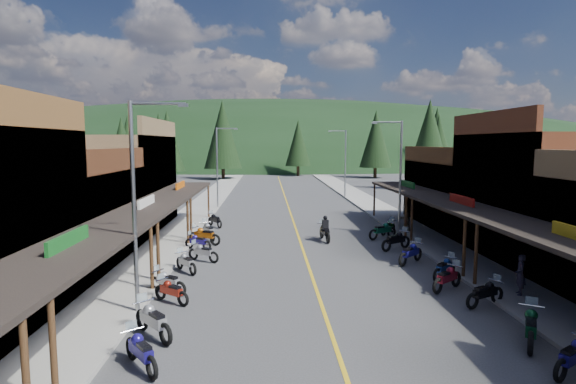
{
  "coord_description": "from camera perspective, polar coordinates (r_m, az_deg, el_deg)",
  "views": [
    {
      "loc": [
        -2.17,
        -22.69,
        6.48
      ],
      "look_at": [
        -0.67,
        9.1,
        3.0
      ],
      "focal_mm": 28.0,
      "sensor_mm": 36.0,
      "label": 1
    }
  ],
  "objects": [
    {
      "name": "pine_0",
      "position": [
        92.76,
        -26.9,
        5.57
      ],
      "size": [
        5.04,
        5.04,
        11.0
      ],
      "color": "black",
      "rests_on": "ground"
    },
    {
      "name": "bike_west_12",
      "position": [
        35.25,
        -9.27,
        -3.45
      ],
      "size": [
        1.73,
        2.11,
        1.19
      ],
      "primitive_type": null,
      "rotation": [
        0.0,
        0.0,
        0.59
      ],
      "color": "black",
      "rests_on": "ground"
    },
    {
      "name": "centerline",
      "position": [
        43.24,
        0.21,
        -2.37
      ],
      "size": [
        0.15,
        90.0,
        0.01
      ],
      "primitive_type": "cube",
      "color": "gold",
      "rests_on": "ground"
    },
    {
      "name": "pine_4",
      "position": [
        85.12,
        11.09,
        6.64
      ],
      "size": [
        5.88,
        5.88,
        12.5
      ],
      "color": "black",
      "rests_on": "ground"
    },
    {
      "name": "streetlight_3",
      "position": [
        53.52,
        7.14,
        4.03
      ],
      "size": [
        2.16,
        0.18,
        8.0
      ],
      "color": "gray",
      "rests_on": "ground"
    },
    {
      "name": "shop_west_2",
      "position": [
        27.29,
        -27.81,
        -2.8
      ],
      "size": [
        10.9,
        9.0,
        6.2
      ],
      "color": "#3F2111",
      "rests_on": "ground"
    },
    {
      "name": "bike_east_3",
      "position": [
        15.55,
        32.52,
        -17.04
      ],
      "size": [
        2.11,
        1.67,
        1.18
      ],
      "primitive_type": null,
      "rotation": [
        0.0,
        0.0,
        -1.01
      ],
      "color": "navy",
      "rests_on": "ground"
    },
    {
      "name": "pine_1",
      "position": [
        95.23,
        -16.05,
        6.46
      ],
      "size": [
        5.88,
        5.88,
        12.5
      ],
      "color": "black",
      "rests_on": "ground"
    },
    {
      "name": "shop_east_3",
      "position": [
        37.75,
        22.28,
        -0.23
      ],
      "size": [
        10.9,
        10.2,
        6.2
      ],
      "color": "#4C2D16",
      "rests_on": "ground"
    },
    {
      "name": "bike_east_4",
      "position": [
        16.94,
        28.46,
        -14.63
      ],
      "size": [
        1.85,
        2.39,
        1.32
      ],
      "primitive_type": null,
      "rotation": [
        0.0,
        0.0,
        -0.54
      ],
      "color": "#0C3E1F",
      "rests_on": "ground"
    },
    {
      "name": "ridge_hill",
      "position": [
        157.84,
        -1.91,
        3.89
      ],
      "size": [
        310.0,
        140.0,
        60.0
      ],
      "primitive_type": "ellipsoid",
      "color": "black",
      "rests_on": "ground"
    },
    {
      "name": "streetlight_1",
      "position": [
        45.0,
        -8.81,
        3.6
      ],
      "size": [
        2.16,
        0.18,
        8.0
      ],
      "color": "gray",
      "rests_on": "ground"
    },
    {
      "name": "bike_west_7",
      "position": [
        23.35,
        -12.82,
        -8.59
      ],
      "size": [
        1.72,
        1.98,
        1.13
      ],
      "primitive_type": null,
      "rotation": [
        0.0,
        0.0,
        0.64
      ],
      "color": "gray",
      "rests_on": "ground"
    },
    {
      "name": "streetlight_2",
      "position": [
        32.08,
        13.84,
        2.45
      ],
      "size": [
        2.16,
        0.18,
        8.0
      ],
      "color": "gray",
      "rests_on": "ground"
    },
    {
      "name": "bike_east_11",
      "position": [
        32.84,
        12.62,
        -4.25
      ],
      "size": [
        1.85,
        1.99,
        1.17
      ],
      "primitive_type": null,
      "rotation": [
        0.0,
        0.0,
        -0.72
      ],
      "color": "#0C3F19",
      "rests_on": "ground"
    },
    {
      "name": "ground",
      "position": [
        23.7,
        2.7,
        -9.64
      ],
      "size": [
        220.0,
        220.0,
        0.0
      ],
      "primitive_type": "plane",
      "color": "#38383A",
      "rests_on": "ground"
    },
    {
      "name": "streetlight_0",
      "position": [
        17.48,
        -18.55,
        -0.72
      ],
      "size": [
        2.16,
        0.18,
        8.0
      ],
      "color": "gray",
      "rests_on": "ground"
    },
    {
      "name": "bike_west_4",
      "position": [
        16.15,
        -16.77,
        -15.17
      ],
      "size": [
        2.1,
        2.24,
        1.32
      ],
      "primitive_type": null,
      "rotation": [
        0.0,
        0.0,
        0.72
      ],
      "color": "gray",
      "rests_on": "ground"
    },
    {
      "name": "shop_west_3",
      "position": [
        36.05,
        -21.48,
        1.09
      ],
      "size": [
        10.9,
        10.2,
        8.2
      ],
      "color": "brown",
      "rests_on": "ground"
    },
    {
      "name": "pine_11",
      "position": [
        64.62,
        17.49,
        6.58
      ],
      "size": [
        5.82,
        5.82,
        12.4
      ],
      "color": "black",
      "rests_on": "ground"
    },
    {
      "name": "rider_on_bike",
      "position": [
        29.97,
        4.7,
        -4.89
      ],
      "size": [
        1.05,
        2.38,
        1.76
      ],
      "rotation": [
        0.0,
        0.0,
        0.12
      ],
      "color": "black",
      "rests_on": "ground"
    },
    {
      "name": "pine_10",
      "position": [
        74.4,
        -15.07,
        6.26
      ],
      "size": [
        5.38,
        5.38,
        11.6
      ],
      "color": "black",
      "rests_on": "ground"
    },
    {
      "name": "pine_7",
      "position": [
        103.11,
        -19.63,
        6.3
      ],
      "size": [
        5.88,
        5.88,
        12.5
      ],
      "color": "black",
      "rests_on": "ground"
    },
    {
      "name": "pine_9",
      "position": [
        72.58,
        18.54,
        5.84
      ],
      "size": [
        4.93,
        4.93,
        10.8
      ],
      "color": "black",
      "rests_on": "ground"
    },
    {
      "name": "bike_east_10",
      "position": [
        31.1,
        11.93,
        -4.69
      ],
      "size": [
        2.39,
        1.74,
        1.31
      ],
      "primitive_type": null,
      "rotation": [
        0.0,
        0.0,
        -1.09
      ],
      "color": "#0E482F",
      "rests_on": "ground"
    },
    {
      "name": "bike_east_6",
      "position": [
        21.3,
        19.58,
        -10.11
      ],
      "size": [
        2.14,
        1.88,
        1.23
      ],
      "primitive_type": null,
      "rotation": [
        0.0,
        0.0,
        -0.91
      ],
      "color": "maroon",
      "rests_on": "ground"
    },
    {
      "name": "bike_east_5",
      "position": [
        19.88,
        23.76,
        -11.54
      ],
      "size": [
        2.16,
        1.53,
        1.18
      ],
      "primitive_type": null,
      "rotation": [
        0.0,
        0.0,
        -1.11
      ],
      "color": "black",
      "rests_on": "ground"
    },
    {
      "name": "bike_east_7",
      "position": [
        22.96,
        19.26,
        -8.99
      ],
      "size": [
        1.98,
        1.89,
        1.17
      ],
      "primitive_type": null,
      "rotation": [
        0.0,
        0.0,
        -0.84
      ],
      "color": "navy",
      "rests_on": "ground"
    },
    {
      "name": "bike_west_3",
      "position": [
        14.23,
        -18.18,
        -18.48
      ],
      "size": [
        1.83,
        2.11,
        1.2
      ],
      "primitive_type": null,
      "rotation": [
        0.0,
        0.0,
        0.65
      ],
      "color": "navy",
      "rests_on": "ground"
    },
    {
      "name": "sidewalk_east",
      "position": [
        44.52,
        11.48,
        -2.16
      ],
      "size": [
        3.4,
        94.0,
        0.15
      ],
      "primitive_type": "cube",
      "color": "gray",
      "rests_on": "ground"
    },
    {
      "name": "pine_3",
      "position": [
        88.91,
        1.29,
        6.24
      ],
      "size": [
        5.04,
        5.04,
        11.0
      ],
      "color": "black",
      "rests_on": "ground"
    },
    {
      "name": "sidewalk_west",
      "position": [
        43.66,
        -11.27,
        -2.32
      ],
      "size": [
        3.4,
        94.0,
        0.15
      ],
      "primitive_type": "cube",
      "color": "gray",
      "rests_on": "ground"
    },
    {
      "name": "bike_east_8",
      "position": [
        25.23,
        15.31,
        -7.36
      ],
      "size": [
        2.16,
        2.08,
        1.29
      ],
      "primitive_type": null,
      "rotation": [
        0.0,
        0.0,
        -0.82
      ],
      "color": "navy",
      "rests_on": "ground"
    },
    {
      "name": "bike_east_9",
      "position": [
        28.14,
        13.56,
        -5.86
      ],
      "size": [
        2.39,
        1.88,
        1.33
      ],
      "primitive_type": null,
      "rotation": [
        0.0,
        0.0,
        -1.02
      ],
      "color": "black",
      "rests_on": "ground"
    },
    {
      "name": "pine_5",
      "position": [
        101.38,
        18.34,
        6.78
      ],
      "size": [
        6.72,
        6.72,
        14.0
      ],
      "color": "black",
      "rests_on": "ground"
    },
    {
      "name": "bike_west_11",
      "position": [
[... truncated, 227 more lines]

